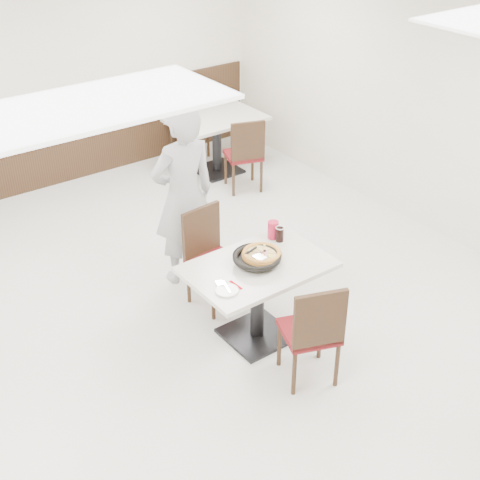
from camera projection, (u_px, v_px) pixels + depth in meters
floor at (205, 317)px, 6.19m from camera, size 7.00×7.00×0.00m
ceiling at (195, 3)px, 4.76m from camera, size 7.00×7.00×0.00m
wall_back at (37, 77)px, 7.89m from camera, size 6.00×0.04×2.80m
wall_right at (439, 107)px, 7.00m from camera, size 0.04×7.00×2.80m
wainscot_back at (49, 144)px, 8.32m from camera, size 5.90×0.03×1.10m
fluo_panel_a at (96, 105)px, 2.97m from camera, size 1.20×0.60×0.02m
main_table at (257, 301)px, 5.76m from camera, size 1.27×0.90×0.75m
chair_near at (309, 329)px, 5.28m from camera, size 0.54×0.54×0.95m
chair_far at (215, 260)px, 6.14m from camera, size 0.46×0.46×0.95m
trivet at (261, 265)px, 5.54m from camera, size 0.13×0.13×0.04m
pizza_pan at (257, 260)px, 5.57m from camera, size 0.36×0.36×0.01m
pizza at (262, 255)px, 5.60m from camera, size 0.37×0.37×0.02m
pizza_server at (260, 257)px, 5.51m from camera, size 0.09×0.11×0.00m
napkin at (228, 288)px, 5.28m from camera, size 0.16×0.16×0.00m
side_plate at (227, 290)px, 5.24m from camera, size 0.20×0.20×0.01m
fork at (227, 287)px, 5.27m from camera, size 0.07×0.17×0.00m
cola_glass at (280, 235)px, 5.88m from camera, size 0.07×0.07×0.13m
red_cup at (273, 230)px, 5.92m from camera, size 0.11×0.11×0.16m
diner_person at (184, 196)px, 6.32m from camera, size 0.69×0.48×1.81m
bg_table_right at (217, 145)px, 8.76m from camera, size 1.20×0.80×0.75m
bg_chair_right_near at (243, 153)px, 8.27m from camera, size 0.54×0.54×0.95m
bg_chair_right_far at (189, 124)px, 9.14m from camera, size 0.46×0.46×0.95m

